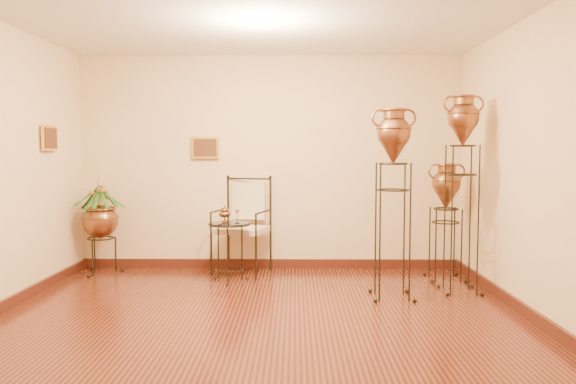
{
  "coord_description": "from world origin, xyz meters",
  "views": [
    {
      "loc": [
        0.33,
        -4.9,
        1.53
      ],
      "look_at": [
        0.25,
        1.3,
        1.1
      ],
      "focal_mm": 35.0,
      "sensor_mm": 36.0,
      "label": 1
    }
  ],
  "objects_px": {
    "amphora_tall": "(462,191)",
    "amphora_mid": "(393,202)",
    "side_table": "(229,251)",
    "planter_urn": "(100,216)",
    "armchair": "(241,226)"
  },
  "relations": [
    {
      "from": "amphora_mid",
      "to": "planter_urn",
      "type": "bearing_deg",
      "value": 161.42
    },
    {
      "from": "planter_urn",
      "to": "armchair",
      "type": "relative_size",
      "value": 1.07
    },
    {
      "from": "amphora_tall",
      "to": "armchair",
      "type": "bearing_deg",
      "value": 159.77
    },
    {
      "from": "amphora_tall",
      "to": "armchair",
      "type": "height_order",
      "value": "amphora_tall"
    },
    {
      "from": "armchair",
      "to": "amphora_tall",
      "type": "bearing_deg",
      "value": -3.98
    },
    {
      "from": "side_table",
      "to": "planter_urn",
      "type": "bearing_deg",
      "value": 165.14
    },
    {
      "from": "side_table",
      "to": "armchair",
      "type": "bearing_deg",
      "value": 77.07
    },
    {
      "from": "amphora_tall",
      "to": "amphora_mid",
      "type": "bearing_deg",
      "value": -162.14
    },
    {
      "from": "amphora_tall",
      "to": "side_table",
      "type": "relative_size",
      "value": 2.45
    },
    {
      "from": "amphora_tall",
      "to": "planter_urn",
      "type": "xyz_separation_m",
      "value": [
        -4.3,
        0.92,
        -0.38
      ]
    },
    {
      "from": "amphora_mid",
      "to": "armchair",
      "type": "height_order",
      "value": "amphora_mid"
    },
    {
      "from": "planter_urn",
      "to": "armchair",
      "type": "height_order",
      "value": "planter_urn"
    },
    {
      "from": "amphora_mid",
      "to": "side_table",
      "type": "xyz_separation_m",
      "value": [
        -1.81,
        0.73,
        -0.65
      ]
    },
    {
      "from": "amphora_tall",
      "to": "amphora_mid",
      "type": "distance_m",
      "value": 0.84
    },
    {
      "from": "amphora_mid",
      "to": "planter_urn",
      "type": "height_order",
      "value": "amphora_mid"
    }
  ]
}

